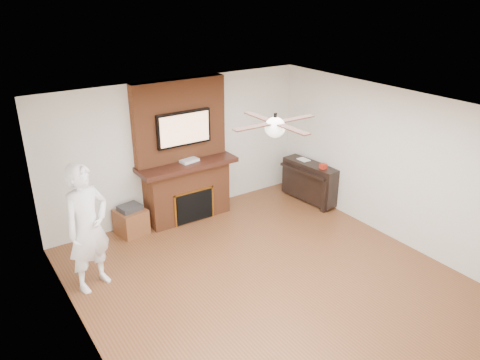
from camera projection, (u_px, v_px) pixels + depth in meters
room_shell at (273, 205)px, 6.24m from camera, size 5.36×5.86×2.86m
fireplace at (185, 165)px, 8.28m from camera, size 1.78×0.64×2.50m
tv at (184, 129)px, 7.98m from camera, size 1.00×0.08×0.60m
ceiling_fan at (275, 126)px, 5.81m from camera, size 1.21×1.21×0.31m
person at (88, 228)px, 6.32m from camera, size 0.79×0.66×1.84m
side_table at (131, 220)px, 7.96m from camera, size 0.54×0.54×0.53m
piano at (310, 181)px, 9.10m from camera, size 0.56×1.23×0.87m
cable_box at (189, 161)px, 8.19m from camera, size 0.35×0.23×0.05m
candle_orange at (188, 218)px, 8.44m from camera, size 0.07×0.07×0.11m
candle_green at (193, 218)px, 8.47m from camera, size 0.08×0.08×0.10m
candle_cream at (196, 216)px, 8.52m from camera, size 0.08×0.08×0.11m
candle_blue at (199, 214)px, 8.61m from camera, size 0.06×0.06×0.09m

